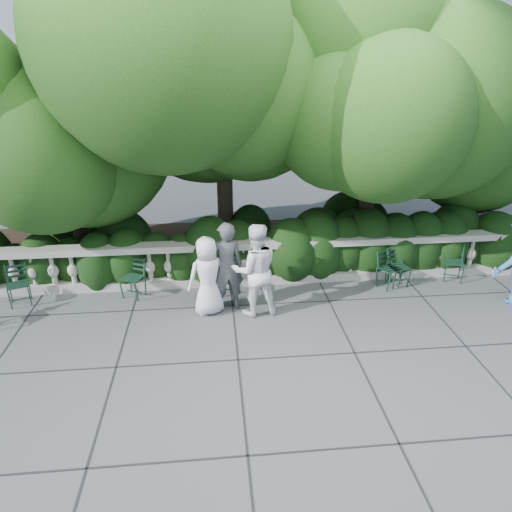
{
  "coord_description": "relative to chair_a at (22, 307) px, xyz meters",
  "views": [
    {
      "loc": [
        -0.81,
        -7.26,
        4.69
      ],
      "look_at": [
        0.0,
        1.0,
        1.0
      ],
      "focal_mm": 32.0,
      "sensor_mm": 36.0,
      "label": 1
    }
  ],
  "objects": [
    {
      "name": "ground",
      "position": [
        4.74,
        -1.15,
        0.0
      ],
      "size": [
        90.0,
        90.0,
        0.0
      ],
      "primitive_type": "plane",
      "color": "#4A4C51",
      "rests_on": "ground"
    },
    {
      "name": "person_businessman",
      "position": [
        3.76,
        -0.54,
        0.79
      ],
      "size": [
        0.9,
        0.74,
        1.58
      ],
      "primitive_type": "imported",
      "rotation": [
        0.0,
        0.0,
        3.49
      ],
      "color": "white",
      "rests_on": "ground"
    },
    {
      "name": "chair_d",
      "position": [
        7.73,
        0.01,
        0.0
      ],
      "size": [
        0.61,
        0.63,
        0.84
      ],
      "primitive_type": null,
      "rotation": [
        0.0,
        0.0,
        0.48
      ],
      "color": "black",
      "rests_on": "ground"
    },
    {
      "name": "chair_c",
      "position": [
        2.14,
        0.11,
        0.0
      ],
      "size": [
        0.6,
        0.62,
        0.84
      ],
      "primitive_type": null,
      "rotation": [
        0.0,
        0.0,
        -0.44
      ],
      "color": "black",
      "rests_on": "ground"
    },
    {
      "name": "shrub_hedge",
      "position": [
        4.74,
        1.85,
        0.0
      ],
      "size": [
        15.0,
        2.6,
        1.7
      ],
      "primitive_type": null,
      "color": "black",
      "rests_on": "ground"
    },
    {
      "name": "chair_b",
      "position": [
        4.18,
        -0.0,
        0.0
      ],
      "size": [
        0.49,
        0.53,
        0.84
      ],
      "primitive_type": null,
      "rotation": [
        0.0,
        0.0,
        -0.12
      ],
      "color": "black",
      "rests_on": "ground"
    },
    {
      "name": "person_woman_grey",
      "position": [
        4.13,
        -0.43,
        0.92
      ],
      "size": [
        0.73,
        0.54,
        1.83
      ],
      "primitive_type": "imported",
      "rotation": [
        0.0,
        0.0,
        3.3
      ],
      "color": "#434449",
      "rests_on": "ground"
    },
    {
      "name": "tree_canopy",
      "position": [
        5.42,
        2.04,
        3.96
      ],
      "size": [
        15.04,
        6.52,
        6.78
      ],
      "color": "#3F3023",
      "rests_on": "ground"
    },
    {
      "name": "person_casual_man",
      "position": [
        4.67,
        -0.65,
        0.93
      ],
      "size": [
        0.97,
        0.79,
        1.86
      ],
      "primitive_type": "imported",
      "rotation": [
        0.0,
        0.0,
        3.24
      ],
      "color": "white",
      "rests_on": "ground"
    },
    {
      "name": "chair_f",
      "position": [
        9.17,
        0.19,
        0.0
      ],
      "size": [
        0.58,
        0.6,
        0.84
      ],
      "primitive_type": null,
      "rotation": [
        0.0,
        0.0,
        -0.34
      ],
      "color": "black",
      "rests_on": "ground"
    },
    {
      "name": "balustrade",
      "position": [
        4.74,
        0.65,
        0.49
      ],
      "size": [
        12.0,
        0.44,
        1.0
      ],
      "color": "#9E998E",
      "rests_on": "ground"
    },
    {
      "name": "chair_e",
      "position": [
        7.91,
        0.05,
        0.0
      ],
      "size": [
        0.52,
        0.55,
        0.84
      ],
      "primitive_type": null,
      "rotation": [
        0.0,
        0.0,
        0.17
      ],
      "color": "black",
      "rests_on": "ground"
    },
    {
      "name": "chair_a",
      "position": [
        0.0,
        0.0,
        0.0
      ],
      "size": [
        0.57,
        0.59,
        0.84
      ],
      "primitive_type": null,
      "rotation": [
        0.0,
        0.0,
        0.32
      ],
      "color": "black",
      "rests_on": "ground"
    }
  ]
}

